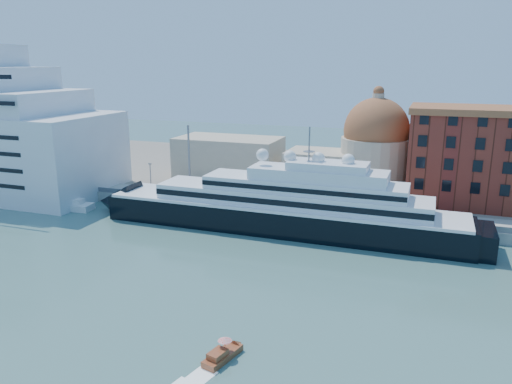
% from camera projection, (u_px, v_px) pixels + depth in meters
% --- Properties ---
extents(ground, '(400.00, 400.00, 0.00)m').
position_uv_depth(ground, '(206.00, 265.00, 89.28)').
color(ground, '#396261').
rests_on(ground, ground).
extents(quay, '(180.00, 10.00, 2.50)m').
position_uv_depth(quay, '(267.00, 208.00, 119.91)').
color(quay, gray).
rests_on(quay, ground).
extents(land, '(260.00, 72.00, 2.00)m').
position_uv_depth(land, '(308.00, 174.00, 157.30)').
color(land, slate).
rests_on(land, ground).
extents(quay_fence, '(180.00, 0.10, 1.20)m').
position_uv_depth(quay_fence, '(261.00, 206.00, 115.35)').
color(quay_fence, slate).
rests_on(quay_fence, quay).
extents(superyacht, '(88.55, 12.28, 26.47)m').
position_uv_depth(superyacht, '(269.00, 209.00, 107.68)').
color(superyacht, black).
rests_on(superyacht, ground).
extents(service_barge, '(13.68, 5.94, 2.98)m').
position_uv_depth(service_barge, '(68.00, 206.00, 123.15)').
color(service_barge, white).
rests_on(service_barge, ground).
extents(water_taxi, '(3.38, 6.25, 2.82)m').
position_uv_depth(water_taxi, '(222.00, 355.00, 60.72)').
color(water_taxi, maroon).
rests_on(water_taxi, ground).
extents(warehouse, '(43.00, 19.00, 23.25)m').
position_uv_depth(warehouse, '(503.00, 157.00, 116.05)').
color(warehouse, maroon).
rests_on(warehouse, land).
extents(church, '(66.00, 18.00, 25.50)m').
position_uv_depth(church, '(317.00, 154.00, 136.97)').
color(church, beige).
rests_on(church, land).
extents(lamp_posts, '(120.80, 2.40, 18.00)m').
position_uv_depth(lamp_posts, '(215.00, 171.00, 120.34)').
color(lamp_posts, slate).
rests_on(lamp_posts, quay).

